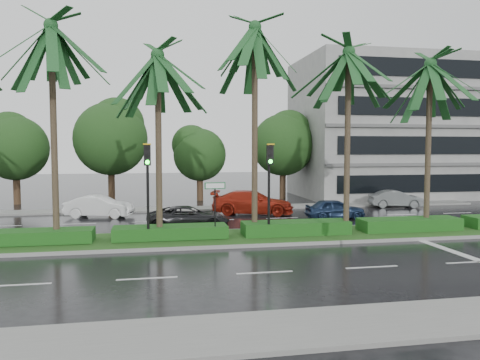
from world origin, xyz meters
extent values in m
plane|color=black|center=(0.00, 0.00, 0.00)|extent=(120.00, 120.00, 0.00)
cube|color=slate|center=(0.00, -10.20, 0.06)|extent=(40.00, 2.40, 0.12)
cube|color=slate|center=(0.00, 12.00, 0.06)|extent=(40.00, 2.00, 0.12)
cube|color=gray|center=(0.00, 1.00, 0.07)|extent=(36.00, 4.00, 0.14)
cube|color=#264E1A|center=(0.00, 1.00, 0.14)|extent=(35.60, 3.70, 0.02)
cube|color=#144716|center=(-9.00, 1.00, 0.45)|extent=(5.20, 1.40, 0.60)
cube|color=#144716|center=(-3.00, 1.00, 0.45)|extent=(5.20, 1.40, 0.60)
cube|color=#144716|center=(3.00, 1.00, 0.45)|extent=(5.20, 1.40, 0.60)
cube|color=#144716|center=(9.00, 1.00, 0.45)|extent=(5.20, 1.40, 0.60)
cube|color=silver|center=(-12.00, 7.00, 0.01)|extent=(2.00, 0.12, 0.01)
cube|color=silver|center=(-8.00, -5.00, 0.01)|extent=(2.00, 0.12, 0.01)
cube|color=silver|center=(-8.00, 7.00, 0.01)|extent=(2.00, 0.12, 0.01)
cube|color=silver|center=(-4.00, -5.00, 0.01)|extent=(2.00, 0.12, 0.01)
cube|color=silver|center=(-4.00, 7.00, 0.01)|extent=(2.00, 0.12, 0.01)
cube|color=silver|center=(0.00, -5.00, 0.01)|extent=(2.00, 0.12, 0.01)
cube|color=silver|center=(0.00, 7.00, 0.01)|extent=(2.00, 0.12, 0.01)
cube|color=silver|center=(4.00, -5.00, 0.01)|extent=(2.00, 0.12, 0.01)
cube|color=silver|center=(4.00, 7.00, 0.01)|extent=(2.00, 0.12, 0.01)
cube|color=silver|center=(8.00, -5.00, 0.01)|extent=(2.00, 0.12, 0.01)
cube|color=silver|center=(8.00, 7.00, 0.01)|extent=(2.00, 0.12, 0.01)
cube|color=silver|center=(12.00, 7.00, 0.01)|extent=(2.00, 0.12, 0.01)
cube|color=silver|center=(16.00, 7.00, 0.01)|extent=(2.00, 0.12, 0.01)
cube|color=silver|center=(8.50, -3.00, 0.01)|extent=(0.40, 6.00, 0.01)
cylinder|color=#3C2C22|center=(-8.00, 1.10, 4.87)|extent=(0.28, 0.28, 9.43)
cylinder|color=#3C2C22|center=(-8.00, 1.10, 0.37)|extent=(0.40, 0.40, 0.44)
cylinder|color=#3C2C22|center=(-3.50, 0.90, 4.30)|extent=(0.28, 0.28, 8.31)
cylinder|color=#3C2C22|center=(-3.50, 0.90, 0.37)|extent=(0.40, 0.40, 0.44)
cylinder|color=#3C2C22|center=(1.00, 1.20, 5.05)|extent=(0.28, 0.28, 9.80)
cylinder|color=#3C2C22|center=(1.00, 1.20, 0.37)|extent=(0.40, 0.40, 0.44)
cylinder|color=#3C2C22|center=(5.50, 0.80, 4.53)|extent=(0.28, 0.28, 8.76)
cylinder|color=#3C2C22|center=(5.50, 0.80, 0.37)|extent=(0.40, 0.40, 0.44)
cylinder|color=#3C2C22|center=(10.00, 1.10, 4.34)|extent=(0.28, 0.28, 8.39)
cylinder|color=#3C2C22|center=(10.00, 1.10, 0.37)|extent=(0.40, 0.40, 0.44)
cylinder|color=black|center=(-4.00, 0.40, 1.85)|extent=(0.12, 0.12, 3.40)
cube|color=black|center=(-4.00, 0.22, 4.00)|extent=(0.30, 0.18, 0.90)
cube|color=gold|center=(-4.00, 0.10, 4.48)|extent=(0.34, 0.12, 0.06)
cylinder|color=black|center=(-4.00, 0.12, 4.30)|extent=(0.18, 0.04, 0.18)
cylinder|color=black|center=(-4.00, 0.12, 4.00)|extent=(0.18, 0.04, 0.18)
cylinder|color=#0CE519|center=(-4.00, 0.12, 3.70)|extent=(0.18, 0.04, 0.18)
cylinder|color=black|center=(1.50, 0.40, 1.85)|extent=(0.12, 0.12, 3.40)
cube|color=black|center=(1.50, 0.22, 4.00)|extent=(0.30, 0.18, 0.90)
cube|color=gold|center=(1.50, 0.10, 4.48)|extent=(0.34, 0.12, 0.06)
cylinder|color=black|center=(1.50, 0.12, 4.30)|extent=(0.18, 0.04, 0.18)
cylinder|color=black|center=(1.50, 0.12, 4.00)|extent=(0.18, 0.04, 0.18)
cylinder|color=#0CE519|center=(1.50, 0.12, 3.70)|extent=(0.18, 0.04, 0.18)
cylinder|color=black|center=(-1.00, 0.50, 1.45)|extent=(0.06, 0.06, 2.60)
cube|color=#0C5926|center=(-1.00, 0.47, 2.60)|extent=(0.95, 0.04, 0.30)
cube|color=white|center=(-1.00, 0.45, 2.60)|extent=(0.85, 0.01, 0.22)
cylinder|color=#3D2F1B|center=(-14.00, 17.50, 1.19)|extent=(0.52, 0.52, 2.38)
sphere|color=#1A3815|center=(-14.00, 17.50, 4.28)|extent=(4.89, 4.89, 4.89)
sphere|color=#1A3815|center=(-14.00, 17.80, 5.23)|extent=(3.67, 3.67, 3.67)
cylinder|color=#3D2F1B|center=(-7.00, 17.50, 1.39)|extent=(0.52, 0.52, 2.79)
sphere|color=#1A3815|center=(-7.00, 17.50, 5.01)|extent=(5.73, 5.73, 5.73)
sphere|color=#1A3815|center=(-7.00, 17.80, 6.13)|extent=(4.30, 4.30, 4.30)
cylinder|color=#3D2F1B|center=(0.00, 17.50, 1.04)|extent=(0.52, 0.52, 2.08)
sphere|color=#1A3815|center=(0.00, 17.50, 3.74)|extent=(4.27, 4.27, 4.27)
sphere|color=#1A3815|center=(0.00, 17.80, 4.57)|extent=(3.21, 3.21, 3.21)
cylinder|color=#3D2F1B|center=(7.00, 17.50, 1.26)|extent=(0.52, 0.52, 2.53)
sphere|color=#1A3815|center=(7.00, 17.50, 4.55)|extent=(5.20, 5.20, 5.20)
sphere|color=#1A3815|center=(7.00, 17.80, 5.56)|extent=(3.90, 3.90, 3.90)
cylinder|color=#3D2F1B|center=(14.00, 17.50, 1.32)|extent=(0.52, 0.52, 2.65)
sphere|color=#1A3815|center=(14.00, 17.50, 4.77)|extent=(5.45, 5.45, 5.45)
sphere|color=#1A3815|center=(14.00, 17.80, 5.83)|extent=(4.09, 4.09, 4.09)
cube|color=gray|center=(17.00, 18.00, 6.00)|extent=(16.00, 10.00, 12.00)
imported|color=white|center=(-7.07, 9.39, 0.68)|extent=(2.32, 4.33, 1.35)
imported|color=black|center=(-1.94, 4.25, 0.61)|extent=(2.32, 4.52, 1.22)
imported|color=#A22111|center=(2.56, 8.96, 0.77)|extent=(3.59, 5.67, 1.53)
imported|color=#182949|center=(7.06, 6.09, 0.61)|extent=(1.59, 3.63, 1.22)
imported|color=#545859|center=(13.49, 10.42, 0.62)|extent=(2.02, 3.95, 1.24)
camera|label=1|loc=(-3.76, -20.52, 4.34)|focal=35.00mm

